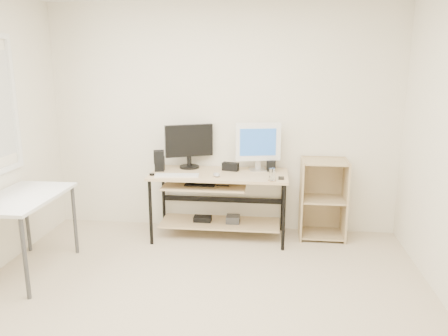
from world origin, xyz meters
TOP-DOWN VIEW (x-y plane):
  - room at (-0.14, 0.04)m, footprint 4.01×4.01m
  - desk at (-0.03, 1.66)m, footprint 1.50×0.65m
  - side_table at (-1.68, 0.60)m, footprint 0.60×1.00m
  - shelf_unit at (1.15, 1.82)m, footprint 0.50×0.40m
  - black_monitor at (-0.37, 1.86)m, footprint 0.52×0.27m
  - white_imac at (0.42, 1.82)m, footprint 0.50×0.16m
  - keyboard at (-0.43, 1.47)m, footprint 0.48×0.18m
  - mouse at (-0.01, 1.50)m, footprint 0.11×0.13m
  - center_speaker at (0.11, 1.78)m, footprint 0.20×0.12m
  - speaker_left at (-0.68, 1.68)m, footprint 0.14×0.14m
  - speaker_right at (0.57, 1.81)m, footprint 0.10×0.10m
  - audio_controller at (-0.67, 1.71)m, footprint 0.08×0.05m
  - volume_puck at (-0.71, 1.47)m, footprint 0.06×0.06m
  - smartphone at (0.68, 1.50)m, footprint 0.06×0.11m
  - coaster at (0.58, 1.39)m, footprint 0.09×0.09m
  - drinking_glass at (0.58, 1.39)m, footprint 0.07×0.07m

SIDE VIEW (x-z plane):
  - shelf_unit at x=1.15m, z-range 0.00..0.90m
  - desk at x=-0.03m, z-range 0.16..0.91m
  - side_table at x=-1.68m, z-range 0.30..1.05m
  - coaster at x=0.58m, z-range 0.75..0.76m
  - smartphone at x=0.68m, z-range 0.75..0.76m
  - keyboard at x=-0.43m, z-range 0.75..0.77m
  - volume_puck at x=-0.71m, z-range 0.75..0.77m
  - mouse at x=-0.01m, z-range 0.75..0.79m
  - center_speaker at x=0.11m, z-range 0.75..0.84m
  - speaker_right at x=0.57m, z-range 0.75..0.87m
  - drinking_glass at x=0.58m, z-range 0.76..0.88m
  - audio_controller at x=-0.67m, z-range 0.75..0.91m
  - speaker_left at x=-0.68m, z-range 0.76..0.99m
  - black_monitor at x=-0.37m, z-range 0.79..1.29m
  - white_imac at x=0.42m, z-range 0.79..1.33m
  - room at x=-0.14m, z-range 0.01..2.63m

